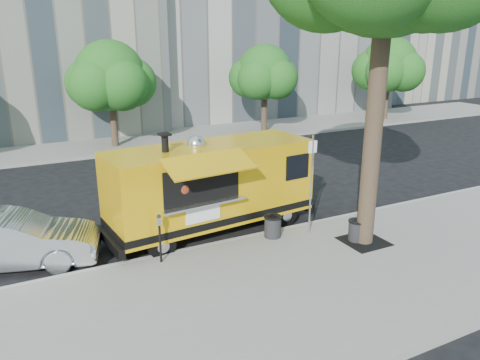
# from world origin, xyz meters

# --- Properties ---
(ground) EXTENTS (120.00, 120.00, 0.00)m
(ground) POSITION_xyz_m (0.00, 0.00, 0.00)
(ground) COLOR black
(ground) RESTS_ON ground
(sidewalk) EXTENTS (60.00, 6.00, 0.15)m
(sidewalk) POSITION_xyz_m (0.00, -4.00, 0.07)
(sidewalk) COLOR gray
(sidewalk) RESTS_ON ground
(curb) EXTENTS (60.00, 0.14, 0.16)m
(curb) POSITION_xyz_m (0.00, -0.93, 0.07)
(curb) COLOR #999993
(curb) RESTS_ON ground
(far_sidewalk) EXTENTS (60.00, 5.00, 0.15)m
(far_sidewalk) POSITION_xyz_m (0.00, 13.50, 0.07)
(far_sidewalk) COLOR gray
(far_sidewalk) RESTS_ON ground
(building_right) EXTENTS (16.00, 12.00, 16.00)m
(building_right) POSITION_xyz_m (30.00, 24.00, 8.00)
(building_right) COLOR #A19C86
(building_right) RESTS_ON ground
(tree_well) EXTENTS (1.20, 1.20, 0.02)m
(tree_well) POSITION_xyz_m (2.60, -2.80, 0.15)
(tree_well) COLOR black
(tree_well) RESTS_ON sidewalk
(far_tree_b) EXTENTS (3.60, 3.60, 5.50)m
(far_tree_b) POSITION_xyz_m (-1.00, 12.70, 3.83)
(far_tree_b) COLOR #33261C
(far_tree_b) RESTS_ON far_sidewalk
(far_tree_c) EXTENTS (3.24, 3.24, 5.21)m
(far_tree_c) POSITION_xyz_m (8.00, 12.40, 3.72)
(far_tree_c) COLOR #33261C
(far_tree_c) RESTS_ON far_sidewalk
(far_tree_d) EXTENTS (3.78, 3.78, 5.64)m
(far_tree_d) POSITION_xyz_m (18.00, 12.60, 3.89)
(far_tree_d) COLOR #33261C
(far_tree_d) RESTS_ON far_sidewalk
(sign_post) EXTENTS (0.28, 0.06, 3.00)m
(sign_post) POSITION_xyz_m (1.55, -1.55, 1.85)
(sign_post) COLOR silver
(sign_post) RESTS_ON sidewalk
(parking_meter) EXTENTS (0.11, 0.11, 1.33)m
(parking_meter) POSITION_xyz_m (-3.00, -1.35, 0.98)
(parking_meter) COLOR black
(parking_meter) RESTS_ON sidewalk
(food_truck) EXTENTS (6.72, 3.48, 3.23)m
(food_truck) POSITION_xyz_m (-0.88, 0.17, 1.52)
(food_truck) COLOR #D59E0B
(food_truck) RESTS_ON ground
(sedan) EXTENTS (4.68, 2.71, 1.46)m
(sedan) POSITION_xyz_m (-6.47, 0.48, 0.73)
(sedan) COLOR #B8BCC0
(sedan) RESTS_ON ground
(trash_bin_left) EXTENTS (0.52, 0.52, 0.62)m
(trash_bin_left) POSITION_xyz_m (2.45, -2.63, 0.48)
(trash_bin_left) COLOR black
(trash_bin_left) RESTS_ON sidewalk
(trash_bin_right) EXTENTS (0.53, 0.53, 0.64)m
(trash_bin_right) POSITION_xyz_m (0.43, -1.30, 0.49)
(trash_bin_right) COLOR black
(trash_bin_right) RESTS_ON sidewalk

